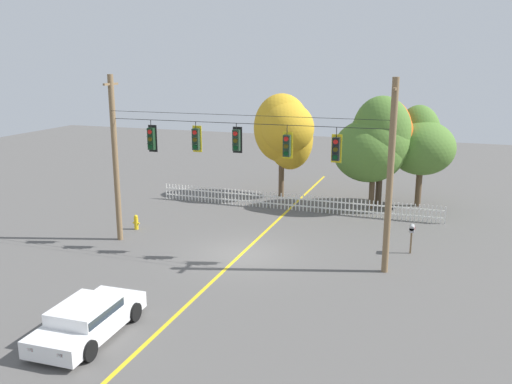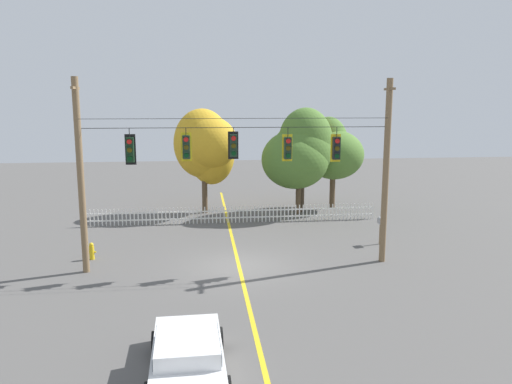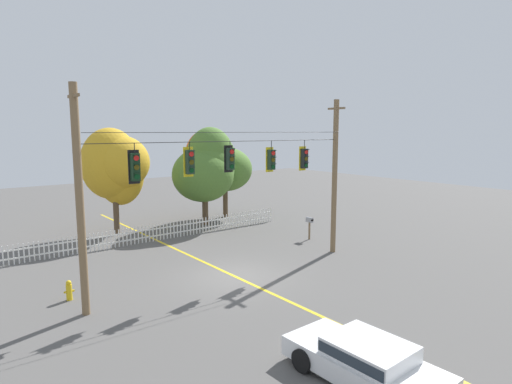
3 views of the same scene
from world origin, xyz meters
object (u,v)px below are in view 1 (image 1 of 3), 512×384
traffic_signal_westbound_side (336,149)px  autumn_maple_near_fence (285,131)px  traffic_signal_southbound_primary (237,140)px  autumn_oak_far_east (386,137)px  traffic_signal_northbound_secondary (196,139)px  fire_hydrant (136,222)px  roadside_mailbox (412,230)px  traffic_signal_northbound_primary (287,146)px  parked_car (87,318)px  autumn_maple_mid (375,143)px  traffic_signal_eastbound_side (152,139)px  autumn_maple_far_west (420,144)px

traffic_signal_westbound_side → autumn_maple_near_fence: autumn_maple_near_fence is taller
traffic_signal_southbound_primary → autumn_oak_far_east: autumn_oak_far_east is taller
traffic_signal_northbound_secondary → autumn_maple_near_fence: 11.09m
fire_hydrant → roadside_mailbox: (13.83, 0.95, 0.72)m
roadside_mailbox → traffic_signal_southbound_primary: bearing=-160.6°
traffic_signal_southbound_primary → traffic_signal_northbound_primary: same height
traffic_signal_northbound_primary → parked_car: traffic_signal_northbound_primary is taller
autumn_oak_far_east → fire_hydrant: size_ratio=8.26×
fire_hydrant → parked_car: bearing=-66.4°
traffic_signal_southbound_primary → parked_car: traffic_signal_southbound_primary is taller
traffic_signal_northbound_primary → fire_hydrant: 9.98m
traffic_signal_westbound_side → autumn_maple_mid: autumn_maple_mid is taller
autumn_maple_mid → fire_hydrant: autumn_maple_mid is taller
traffic_signal_eastbound_side → traffic_signal_northbound_primary: size_ratio=1.04×
autumn_maple_near_fence → fire_hydrant: autumn_maple_near_fence is taller
traffic_signal_northbound_primary → parked_car: bearing=-115.3°
roadside_mailbox → parked_car: bearing=-129.4°
autumn_maple_near_fence → autumn_maple_mid: (5.76, -1.15, -0.32)m
traffic_signal_westbound_side → autumn_maple_far_west: autumn_maple_far_west is taller
autumn_maple_mid → autumn_oak_far_east: (0.49, 0.86, 0.27)m
autumn_oak_far_east → fire_hydrant: bearing=-142.3°
traffic_signal_eastbound_side → traffic_signal_southbound_primary: (4.21, -0.00, 0.13)m
traffic_signal_southbound_primary → parked_car: bearing=-101.8°
traffic_signal_northbound_secondary → autumn_maple_mid: (6.77, 9.85, -1.23)m
traffic_signal_northbound_secondary → autumn_oak_far_east: bearing=55.9°
traffic_signal_northbound_secondary → fire_hydrant: traffic_signal_northbound_secondary is taller
autumn_maple_near_fence → parked_car: autumn_maple_near_fence is taller
autumn_maple_mid → fire_hydrant: (-11.16, -8.15, -3.58)m
traffic_signal_eastbound_side → fire_hydrant: (-2.13, 1.69, -4.73)m
autumn_oak_far_east → parked_car: (-7.13, -19.38, -3.63)m
traffic_signal_northbound_secondary → traffic_signal_westbound_side: 6.33m
autumn_maple_near_fence → fire_hydrant: 11.45m
traffic_signal_eastbound_side → roadside_mailbox: 12.65m
traffic_signal_southbound_primary → fire_hydrant: size_ratio=1.69×
traffic_signal_southbound_primary → autumn_oak_far_east: bearing=63.6°
traffic_signal_southbound_primary → autumn_oak_far_east: size_ratio=0.20×
traffic_signal_westbound_side → roadside_mailbox: (3.12, 2.64, -3.98)m
autumn_maple_mid → parked_car: bearing=-109.7°
traffic_signal_southbound_primary → autumn_maple_far_west: autumn_maple_far_west is taller
parked_car → autumn_maple_far_west: bearing=65.7°
traffic_signal_eastbound_side → parked_car: traffic_signal_eastbound_side is taller
traffic_signal_northbound_secondary → traffic_signal_southbound_primary: (1.94, -0.00, 0.04)m
traffic_signal_westbound_side → roadside_mailbox: bearing=40.3°
traffic_signal_northbound_secondary → traffic_signal_westbound_side: same height
traffic_signal_northbound_primary → autumn_maple_far_west: autumn_maple_far_west is taller
autumn_maple_mid → traffic_signal_northbound_primary: bearing=-104.5°
autumn_maple_mid → parked_car: autumn_maple_mid is taller
traffic_signal_eastbound_side → autumn_maple_mid: 13.41m
traffic_signal_northbound_secondary → traffic_signal_westbound_side: size_ratio=0.93×
autumn_maple_near_fence → autumn_oak_far_east: (6.25, -0.29, -0.05)m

